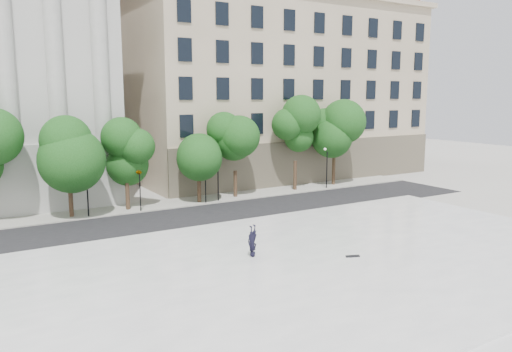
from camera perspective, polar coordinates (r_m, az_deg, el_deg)
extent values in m
plane|color=beige|center=(26.35, 7.10, -13.21)|extent=(160.00, 160.00, 0.00)
cube|color=white|center=(28.52, 3.33, -10.89)|extent=(44.00, 22.00, 0.45)
cube|color=black|center=(41.30, -8.51, -4.94)|extent=(60.00, 8.00, 0.02)
cube|color=#B1AEA3|center=(46.75, -11.34, -3.29)|extent=(60.00, 4.00, 0.12)
cube|color=beige|center=(67.91, 0.22, 9.58)|extent=(36.00, 26.00, 21.00)
cube|color=#A84436|center=(69.01, 0.22, 19.43)|extent=(34.00, 24.00, 1.40)
cylinder|color=black|center=(44.21, -13.10, -1.83)|extent=(0.10, 0.10, 3.50)
imported|color=black|center=(43.87, -13.20, 0.88)|extent=(1.09, 1.83, 0.74)
cylinder|color=black|center=(46.45, -5.79, -1.12)|extent=(0.10, 0.10, 3.50)
imported|color=black|center=(46.12, -5.83, 1.45)|extent=(0.89, 1.74, 0.69)
imported|color=black|center=(30.25, -0.41, -8.71)|extent=(1.26, 2.06, 0.53)
cube|color=black|center=(30.81, 11.00, -8.98)|extent=(0.86, 0.49, 0.09)
cylinder|color=#382619|center=(43.89, -20.41, -2.62)|extent=(0.36, 0.36, 2.95)
sphere|color=#133E11|center=(43.29, -20.70, 2.58)|extent=(4.58, 4.58, 4.58)
cylinder|color=#382619|center=(45.18, -14.47, -2.09)|extent=(0.36, 0.36, 2.83)
sphere|color=#133E11|center=(44.61, -14.67, 2.75)|extent=(3.44, 3.44, 3.44)
cylinder|color=#382619|center=(46.98, -6.51, -1.24)|extent=(0.36, 0.36, 3.13)
sphere|color=#133E11|center=(46.40, -6.61, 3.93)|extent=(3.81, 3.81, 3.81)
cylinder|color=#382619|center=(49.27, -2.37, -0.96)|extent=(0.36, 0.36, 2.70)
sphere|color=#133E11|center=(48.76, -2.40, 3.30)|extent=(3.68, 3.68, 3.68)
cylinder|color=#382619|center=(53.05, 4.49, 0.02)|extent=(0.36, 0.36, 3.19)
sphere|color=#133E11|center=(52.54, 4.55, 4.69)|extent=(3.91, 3.91, 3.91)
cylinder|color=#382619|center=(56.70, 8.85, 0.53)|extent=(0.36, 0.36, 3.21)
sphere|color=#133E11|center=(56.22, 8.96, 4.92)|extent=(4.23, 4.23, 4.23)
cylinder|color=black|center=(43.38, -18.70, -2.10)|extent=(0.12, 0.12, 3.79)
cube|color=black|center=(43.07, -18.82, 0.38)|extent=(0.60, 0.06, 0.06)
sphere|color=white|center=(42.99, -19.22, 0.48)|extent=(0.28, 0.28, 0.28)
sphere|color=white|center=(43.12, -18.44, 0.54)|extent=(0.28, 0.28, 0.28)
cylinder|color=black|center=(47.29, -4.36, -0.55)|extent=(0.12, 0.12, 4.09)
cube|color=black|center=(46.99, -4.39, 1.90)|extent=(0.60, 0.06, 0.06)
sphere|color=white|center=(46.84, -4.72, 2.00)|extent=(0.28, 0.28, 0.28)
sphere|color=white|center=(47.11, -4.06, 2.05)|extent=(0.28, 0.28, 0.28)
cylinder|color=black|center=(54.34, 8.10, 0.74)|extent=(0.12, 0.12, 4.26)
cube|color=black|center=(54.08, 8.15, 2.98)|extent=(0.60, 0.06, 0.06)
sphere|color=white|center=(53.88, 7.90, 3.07)|extent=(0.28, 0.28, 0.28)
sphere|color=white|center=(54.25, 8.40, 3.10)|extent=(0.28, 0.28, 0.28)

